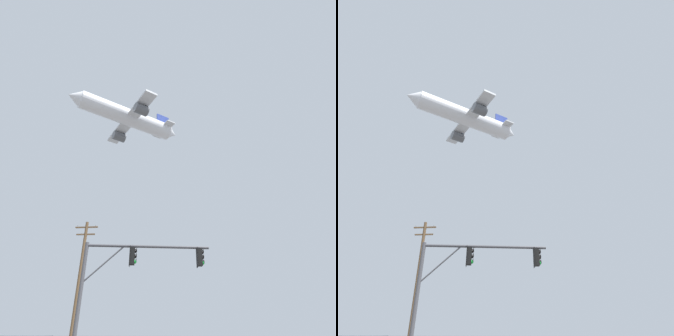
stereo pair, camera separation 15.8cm
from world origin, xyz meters
TOP-DOWN VIEW (x-y plane):
  - signal_pole_near at (-2.25, 9.30)m, footprint 6.66×1.28m
  - utility_pole at (-8.98, 20.09)m, footprint 2.20×0.28m
  - airplane at (-9.07, 32.05)m, footprint 17.95×14.44m

SIDE VIEW (x-z plane):
  - signal_pole_near at x=-2.25m, z-range 1.52..7.34m
  - utility_pole at x=-8.98m, z-range 0.31..11.14m
  - airplane at x=-9.07m, z-range 31.10..36.69m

